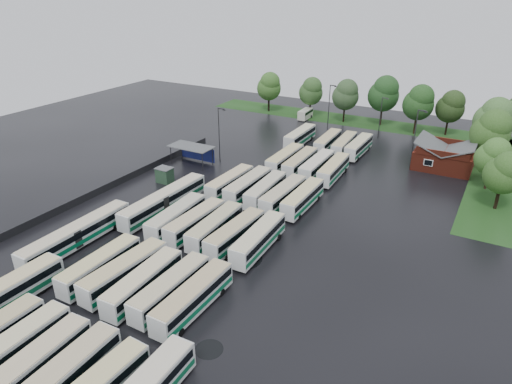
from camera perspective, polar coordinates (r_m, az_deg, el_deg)
The scene contains 55 objects.
ground at distance 61.61m, azimuth -7.16°, elevation -5.82°, with size 160.00×160.00×0.00m, color black.
brick_building at distance 90.11m, azimuth 22.42°, elevation 3.90°, with size 10.07×8.60×5.39m.
wash_shed at distance 85.83m, azimuth -7.93°, elevation 5.40°, with size 8.20×4.20×3.58m.
utility_hut at distance 79.04m, azimuth -11.36°, elevation 2.11°, with size 2.70×2.20×2.62m.
grass_strip_north at distance 115.38m, azimuth 13.15°, elevation 8.50°, with size 80.00×10.00×0.01m, color #1B4214.
grass_strip_east at distance 90.38m, azimuth 28.43°, elevation 1.52°, with size 10.00×50.00×0.01m, color #1B4214.
west_fence at distance 80.19m, azimuth -16.70°, elevation 1.30°, with size 0.10×50.00×1.20m, color #2D2D30.
bus_r0c1 at distance 47.78m, azimuth -28.05°, elevation -16.91°, with size 2.45×10.86×3.02m.
bus_r0c2 at distance 45.25m, azimuth -26.08°, elevation -19.03°, with size 2.84×11.15×3.08m.
bus_r0c3 at distance 43.22m, azimuth -23.13°, elevation -20.71°, with size 2.75×11.38×3.15m.
bus_r1c0 at distance 55.71m, azimuth -18.89°, elevation -8.71°, with size 2.42×10.95×3.04m.
bus_r1c1 at distance 53.75m, azimuth -16.08°, elevation -9.53°, with size 2.99×11.47×3.16m.
bus_r1c2 at distance 51.57m, azimuth -13.88°, elevation -10.93°, with size 2.82×11.14×3.08m.
bus_r1c3 at distance 50.14m, azimuth -10.61°, elevation -11.74°, with size 2.42×11.02×3.06m.
bus_r1c4 at distance 48.44m, azimuth -7.85°, elevation -12.94°, with size 2.45×11.27×3.14m.
bus_r2c0 at distance 63.79m, azimuth -9.91°, elevation -3.11°, with size 2.91×11.33×3.13m.
bus_r2c1 at distance 62.32m, azimuth -7.59°, elevation -3.70°, with size 2.62×10.96×3.03m.
bus_r2c2 at distance 60.77m, azimuth -5.13°, elevation -4.35°, with size 2.67×11.04×3.06m.
bus_r2c3 at distance 59.08m, azimuth -2.60°, elevation -5.19°, with size 2.78×11.01×3.04m.
bus_r2c4 at distance 57.68m, azimuth 0.31°, elevation -5.91°, with size 2.84×11.36×3.14m.
bus_r3c0 at distance 73.81m, azimuth -3.28°, elevation 1.20°, with size 2.56×10.95×3.03m.
bus_r3c1 at distance 72.32m, azimuth -1.00°, elevation 0.79°, with size 2.46×11.37×3.16m.
bus_r3c2 at distance 71.02m, azimuth 1.22°, elevation 0.25°, with size 2.76×10.97×3.03m.
bus_r3c3 at distance 69.35m, azimuth 3.43°, elevation -0.37°, with size 2.69×11.33×3.14m.
bus_r3c4 at distance 68.62m, azimuth 5.87°, elevation -0.78°, with size 2.37×11.03×3.07m.
bus_r4c1 at distance 83.50m, azimuth 3.64°, elevation 4.12°, with size 2.52×11.39×3.16m.
bus_r4c2 at distance 82.20m, azimuth 5.54°, elevation 3.68°, with size 2.56×11.14×3.09m.
bus_r4c3 at distance 81.00m, azimuth 7.62°, elevation 3.27°, with size 2.52×11.32×3.15m.
bus_r4c4 at distance 79.96m, azimuth 9.66°, elevation 2.80°, with size 2.73×11.10×3.07m.
bus_r5c0 at distance 96.41m, azimuth 5.52°, elevation 6.92°, with size 2.53×11.36×3.15m.
bus_r5c2 at distance 94.10m, azimuth 8.95°, elevation 6.23°, with size 2.77×10.96×3.03m.
bus_r5c3 at distance 93.05m, azimuth 10.95°, elevation 5.86°, with size 2.84×10.91×3.01m.
bus_r5c4 at distance 92.24m, azimuth 12.71°, elevation 5.55°, with size 2.38×10.98×3.05m.
artic_bus_west_b at distance 68.73m, azimuth -11.42°, elevation -1.08°, with size 2.66×16.93×3.13m.
artic_bus_west_c at distance 63.03m, azimuth -21.44°, elevation -4.97°, with size 2.44×16.56×3.07m.
minibus at distance 115.53m, azimuth 6.18°, elevation 9.70°, with size 2.20×5.45×2.35m.
tree_north_0 at distance 120.81m, azimuth 1.68°, elevation 13.10°, with size 6.23×6.23×10.31m.
tree_north_1 at distance 117.38m, azimuth 6.92°, elevation 12.44°, with size 5.96×5.96×9.86m.
tree_north_2 at distance 112.97m, azimuth 11.18°, elevation 11.87°, with size 6.32×6.32×10.47m.
tree_north_3 at distance 112.09m, azimuth 15.73°, elevation 11.79°, with size 7.15×7.15×11.84m.
tree_north_4 at distance 107.64m, azimuth 19.73°, elevation 10.52°, with size 6.75×6.75×11.18m.
tree_north_5 at distance 109.40m, azimuth 23.20°, elevation 9.82°, with size 6.12×6.12×10.13m.
tree_east_0 at distance 75.56m, azimuth 28.70°, elevation 2.15°, with size 5.63×5.60×9.28m.
tree_east_1 at distance 82.44m, azimuth 27.54°, elevation 3.97°, with size 5.41×5.41×8.96m.
tree_east_2 at distance 91.20m, azimuth 27.38°, elevation 6.81°, with size 6.80×6.80×11.27m.
tree_east_3 at distance 98.81m, azimuth 27.60°, elevation 8.16°, with size 7.06×7.06×11.70m.
tree_east_4 at distance 105.32m, azimuth 28.57°, elevation 8.17°, with size 5.95×5.94×9.83m.
lamp_post_ne at distance 86.56m, azimuth 19.31°, elevation 6.74°, with size 1.68×0.33×10.93m.
lamp_post_nw at distance 85.24m, azimuth -4.57°, elevation 7.60°, with size 1.61×0.31×10.45m.
lamp_post_back_w at distance 105.85m, azimuth 9.19°, elevation 10.77°, with size 1.60×0.31×10.40m.
lamp_post_back_e at distance 102.47m, azimuth 15.37°, elevation 9.28°, with size 1.39×0.27×9.02m.
puddle_0 at distance 49.68m, azimuth -23.60°, elevation -16.61°, with size 4.42×4.42×0.01m, color black.
puddle_2 at distance 69.92m, azimuth -12.10°, elevation -2.27°, with size 6.87×6.87×0.01m, color black.
puddle_3 at distance 57.05m, azimuth -1.73°, elevation -8.34°, with size 5.02×5.02×0.01m, color black.
puddle_4 at distance 45.23m, azimuth -5.88°, elevation -18.97°, with size 2.69×2.69×0.01m, color black.
Camera 1 is at (32.50, -42.00, 31.22)m, focal length 32.00 mm.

